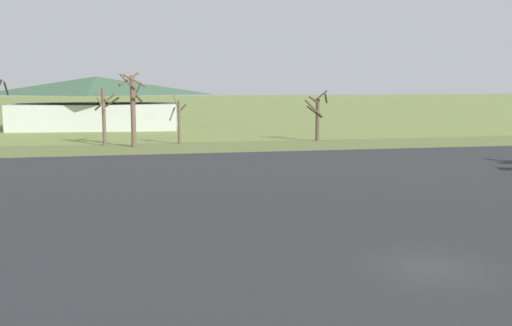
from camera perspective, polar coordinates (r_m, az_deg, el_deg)
ground_plane at (r=28.00m, az=16.54°, el=-9.82°), size 600.00×600.00×0.00m
asphalt_apron at (r=42.75m, az=6.22°, el=-3.35°), size 84.08×54.86×0.05m
grass_verge_strip at (r=74.94m, az=-1.48°, el=1.60°), size 144.08×12.00×0.06m
bare_tree_left_of_center at (r=78.46m, az=-14.44°, el=4.67°), size 3.31×2.91×7.84m
bare_tree_center at (r=75.52m, az=-11.79°, el=5.38°), size 3.46×3.54×9.44m
bare_tree_right_of_center at (r=78.45m, az=-7.50°, el=4.14°), size 2.42×2.09×6.55m
bare_tree_far_right at (r=82.10m, az=5.97°, el=4.68°), size 3.62×3.46×7.03m
visitor_building at (r=106.30m, az=-15.14°, el=5.63°), size 29.96×16.45×9.00m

